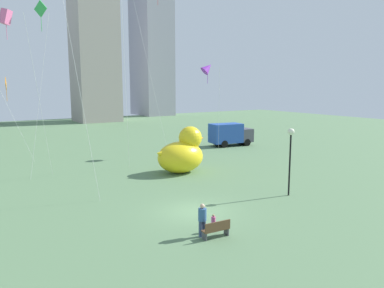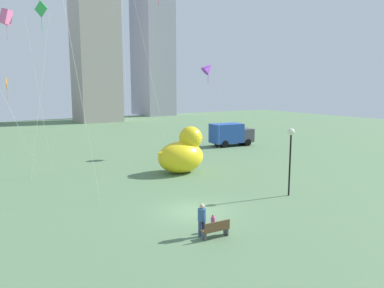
% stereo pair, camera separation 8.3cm
% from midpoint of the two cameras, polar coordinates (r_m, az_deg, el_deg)
% --- Properties ---
extents(ground_plane, '(140.00, 140.00, 0.00)m').
position_cam_midpoint_polar(ground_plane, '(23.47, 0.42, -10.21)').
color(ground_plane, '#587B53').
extents(park_bench, '(1.51, 0.53, 0.90)m').
position_cam_midpoint_polar(park_bench, '(19.60, 3.61, -12.74)').
color(park_bench, brown).
rests_on(park_bench, ground).
extents(person_adult, '(0.43, 0.43, 1.74)m').
position_cam_midpoint_polar(person_adult, '(19.56, 1.45, -11.22)').
color(person_adult, '#38476B').
rests_on(person_adult, ground).
extents(person_child, '(0.23, 0.23, 0.95)m').
position_cam_midpoint_polar(person_child, '(20.36, 3.14, -11.72)').
color(person_child, silver).
rests_on(person_child, ground).
extents(giant_inflatable_duck, '(4.91, 3.15, 4.07)m').
position_cam_midpoint_polar(giant_inflatable_duck, '(33.23, -1.57, -1.40)').
color(giant_inflatable_duck, yellow).
rests_on(giant_inflatable_duck, ground).
extents(lamppost, '(0.47, 0.47, 4.75)m').
position_cam_midpoint_polar(lamppost, '(26.82, 14.62, -0.07)').
color(lamppost, black).
rests_on(lamppost, ground).
extents(box_truck, '(5.71, 3.00, 2.85)m').
position_cam_midpoint_polar(box_truck, '(48.16, 5.74, 1.43)').
color(box_truck, '#264CA5').
rests_on(box_truck, ground).
extents(kite_green, '(2.34, 1.95, 14.12)m').
position_cam_midpoint_polar(kite_green, '(32.81, -22.05, 17.24)').
color(kite_green, silver).
rests_on(kite_green, ground).
extents(kite_purple, '(2.73, 2.56, 10.33)m').
position_cam_midpoint_polar(kite_purple, '(42.49, 2.33, 11.42)').
color(kite_purple, silver).
rests_on(kite_purple, ground).
extents(kite_orange, '(3.01, 2.65, 8.47)m').
position_cam_midpoint_polar(kite_orange, '(41.21, -26.34, 7.82)').
color(kite_orange, silver).
rests_on(kite_orange, ground).
extents(kite_pink, '(3.47, 3.75, 13.48)m').
position_cam_midpoint_polar(kite_pink, '(33.40, -26.41, 16.73)').
color(kite_pink, silver).
rests_on(kite_pink, ground).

